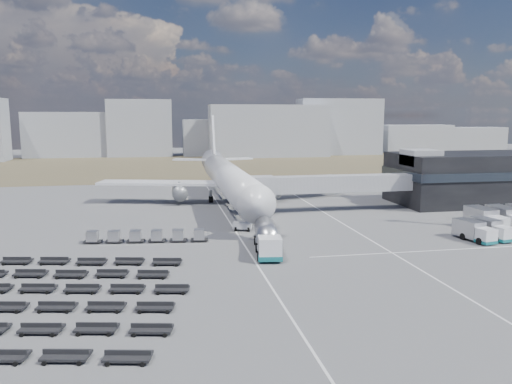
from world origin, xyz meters
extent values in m
plane|color=#565659|center=(0.00, 0.00, 0.00)|extent=(420.00, 420.00, 0.00)
cube|color=brown|center=(0.00, 110.00, 0.01)|extent=(420.00, 90.00, 0.01)
cube|color=silver|center=(-2.00, 5.00, 0.01)|extent=(0.25, 110.00, 0.01)
cube|color=silver|center=(16.00, 5.00, 0.01)|extent=(0.25, 110.00, 0.01)
cube|color=silver|center=(25.00, -8.00, 0.01)|extent=(40.00, 0.25, 0.01)
cube|color=black|center=(48.00, 24.00, 5.00)|extent=(30.00, 16.00, 10.00)
cube|color=#262D38|center=(48.00, 24.00, 6.20)|extent=(30.40, 16.40, 1.60)
cube|color=#939399|center=(36.00, 22.00, 9.50)|extent=(6.00, 6.00, 3.00)
cube|color=#939399|center=(18.10, 20.50, 5.10)|extent=(29.80, 3.00, 3.00)
cube|color=#939399|center=(4.70, 20.00, 5.10)|extent=(4.00, 3.60, 3.40)
cylinder|color=slate|center=(6.20, 20.50, 2.55)|extent=(0.70, 0.70, 5.10)
cylinder|color=black|center=(6.20, 20.50, 0.45)|extent=(1.40, 0.90, 1.40)
cylinder|color=silver|center=(0.00, 30.00, 5.30)|extent=(5.60, 48.00, 5.60)
cone|color=silver|center=(0.00, 3.50, 5.30)|extent=(5.60, 5.00, 5.60)
cone|color=silver|center=(0.00, 58.00, 6.10)|extent=(5.60, 8.00, 5.60)
cube|color=black|center=(0.00, 5.50, 6.10)|extent=(2.20, 2.00, 0.80)
cube|color=silver|center=(-13.00, 35.00, 4.10)|extent=(25.59, 11.38, 0.50)
cube|color=silver|center=(13.00, 35.00, 4.10)|extent=(25.59, 11.38, 0.50)
cylinder|color=slate|center=(-9.50, 33.00, 2.40)|extent=(3.00, 5.00, 3.00)
cylinder|color=slate|center=(9.50, 33.00, 2.40)|extent=(3.00, 5.00, 3.00)
cube|color=silver|center=(-5.50, 60.00, 6.50)|extent=(9.49, 5.63, 0.35)
cube|color=silver|center=(5.50, 60.00, 6.50)|extent=(9.49, 5.63, 0.35)
cube|color=silver|center=(0.00, 61.00, 11.80)|extent=(0.50, 9.06, 11.45)
cylinder|color=slate|center=(0.00, 9.00, 1.25)|extent=(0.50, 0.50, 2.50)
cylinder|color=slate|center=(-3.20, 34.00, 1.25)|extent=(0.60, 0.60, 2.50)
cylinder|color=slate|center=(3.20, 34.00, 1.25)|extent=(0.60, 0.60, 2.50)
cylinder|color=black|center=(0.00, 9.00, 0.50)|extent=(0.50, 1.20, 1.20)
cube|color=#979BA5|center=(-46.90, 157.66, 9.44)|extent=(44.50, 12.00, 18.88)
cube|color=#979BA5|center=(-21.84, 155.96, 12.11)|extent=(26.99, 12.00, 24.22)
cube|color=#979BA5|center=(9.74, 154.64, 7.84)|extent=(26.58, 12.00, 15.67)
cube|color=#979BA5|center=(32.24, 142.35, 10.95)|extent=(50.69, 12.00, 21.91)
cube|color=#979BA5|center=(66.00, 149.75, 12.41)|extent=(37.35, 12.00, 24.82)
cube|color=#979BA5|center=(107.30, 156.89, 6.49)|extent=(33.64, 12.00, 12.99)
cube|color=#979BA5|center=(127.02, 157.60, 5.86)|extent=(52.66, 12.00, 11.73)
cube|color=silver|center=(-0.22, -8.71, 1.66)|extent=(3.09, 3.09, 2.64)
cube|color=#13646B|center=(-0.22, -8.71, 0.63)|extent=(3.22, 3.22, 0.57)
cylinder|color=#ABABB0|center=(0.52, -3.14, 2.18)|extent=(3.97, 8.91, 2.87)
cube|color=slate|center=(0.52, -3.14, 0.86)|extent=(3.85, 8.89, 0.40)
cylinder|color=black|center=(0.29, -4.84, 0.57)|extent=(3.12, 1.64, 1.26)
cube|color=silver|center=(-0.88, 8.00, 0.66)|extent=(3.16, 2.35, 1.32)
cube|color=silver|center=(4.21, 33.13, 1.61)|extent=(3.65, 6.42, 2.82)
cube|color=#13646B|center=(4.21, 33.13, 0.45)|extent=(3.77, 6.54, 0.45)
cube|color=silver|center=(30.56, -6.34, 1.20)|extent=(2.47, 2.39, 2.02)
cube|color=#13646B|center=(30.56, -6.34, 0.41)|extent=(2.57, 2.50, 0.41)
cube|color=#ABABB0|center=(29.94, -3.18, 1.56)|extent=(2.98, 4.58, 2.39)
cube|color=silver|center=(33.63, -5.74, 1.20)|extent=(2.47, 2.39, 2.02)
cube|color=#13646B|center=(33.63, -5.74, 0.41)|extent=(2.57, 2.50, 0.41)
cube|color=#ABABB0|center=(33.01, -2.58, 1.56)|extent=(2.98, 4.58, 2.39)
cube|color=silver|center=(35.72, -1.49, 1.44)|extent=(2.58, 2.47, 2.44)
cube|color=#13646B|center=(35.72, -1.49, 0.50)|extent=(2.69, 2.58, 0.50)
cube|color=#ABABB0|center=(35.67, 2.40, 1.89)|extent=(2.72, 5.14, 2.89)
cube|color=#ABABB0|center=(39.45, 2.44, 1.89)|extent=(2.72, 5.14, 2.89)
cube|color=black|center=(-22.41, 4.19, 0.27)|extent=(2.53, 1.73, 0.16)
cube|color=#ABABB0|center=(-22.41, 4.19, 1.05)|extent=(1.62, 1.62, 1.37)
cube|color=black|center=(-19.51, 3.85, 0.27)|extent=(2.53, 1.73, 0.16)
cube|color=#ABABB0|center=(-19.51, 3.85, 1.05)|extent=(1.62, 1.62, 1.37)
cube|color=black|center=(-16.60, 3.51, 0.27)|extent=(2.53, 1.73, 0.16)
cube|color=#ABABB0|center=(-16.60, 3.51, 1.05)|extent=(1.62, 1.62, 1.37)
cube|color=black|center=(-13.70, 3.17, 0.27)|extent=(2.53, 1.73, 0.16)
cube|color=#ABABB0|center=(-13.70, 3.17, 1.05)|extent=(1.62, 1.62, 1.37)
cube|color=black|center=(-10.79, 2.82, 0.27)|extent=(2.53, 1.73, 0.16)
cube|color=#ABABB0|center=(-10.79, 2.82, 1.05)|extent=(1.62, 1.62, 1.37)
cube|color=black|center=(-7.89, 2.48, 0.27)|extent=(2.53, 1.73, 0.16)
cube|color=#ABABB0|center=(-7.89, 2.48, 1.05)|extent=(1.62, 1.62, 1.37)
cube|color=black|center=(-25.54, -24.21, 0.40)|extent=(26.69, 6.87, 0.81)
cube|color=black|center=(-24.62, -19.60, 0.40)|extent=(26.69, 6.87, 0.81)
cube|color=black|center=(-23.71, -14.98, 0.40)|extent=(26.69, 6.87, 0.81)
cube|color=black|center=(-22.79, -10.37, 0.40)|extent=(22.30, 6.00, 0.81)
cube|color=black|center=(-21.88, -5.75, 0.40)|extent=(22.30, 6.00, 0.81)
camera|label=1|loc=(-12.63, -65.71, 17.45)|focal=35.00mm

